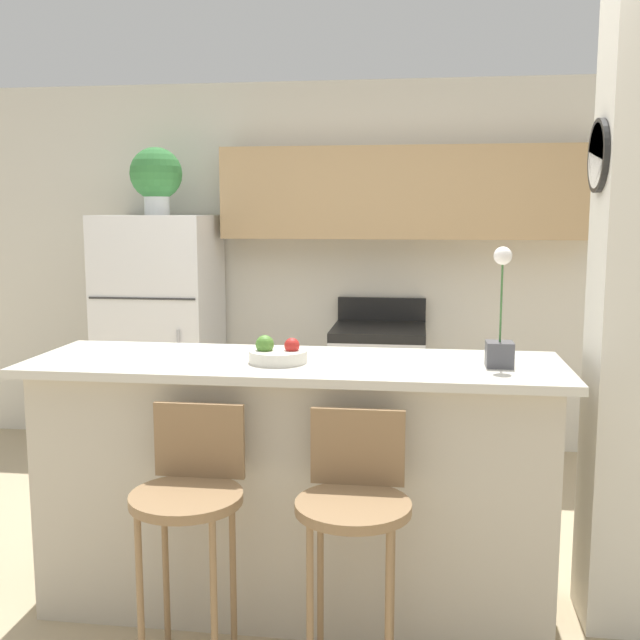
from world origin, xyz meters
name	(u,v)px	position (x,y,z in m)	size (l,w,h in m)	color
ground_plane	(295,602)	(0.00, 0.00, 0.00)	(14.00, 14.00, 0.00)	tan
wall_back	(369,241)	(0.15, 2.23, 1.46)	(5.60, 0.38, 2.55)	silver
counter_bar	(295,483)	(0.00, 0.00, 0.53)	(2.18, 0.67, 1.06)	beige
refrigerator	(161,336)	(-1.25, 1.91, 0.82)	(0.74, 0.68, 1.64)	white
stove_range	(378,393)	(0.24, 1.93, 0.46)	(0.61, 0.66, 1.07)	silver
bar_stool_left	(190,498)	(-0.29, -0.50, 0.65)	(0.40, 0.40, 0.96)	olive
bar_stool_right	(354,507)	(0.29, -0.50, 0.65)	(0.40, 0.40, 0.96)	olive
potted_plant_on_fridge	(156,176)	(-1.25, 1.91, 1.90)	(0.35, 0.35, 0.45)	silver
orchid_vase	(500,331)	(0.82, -0.02, 1.20)	(0.10, 0.10, 0.47)	#4C4C51
fruit_bowl	(277,354)	(-0.06, -0.05, 1.09)	(0.23, 0.23, 0.11)	silver
trash_bin	(238,438)	(-0.66, 1.68, 0.19)	(0.28, 0.28, 0.38)	black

